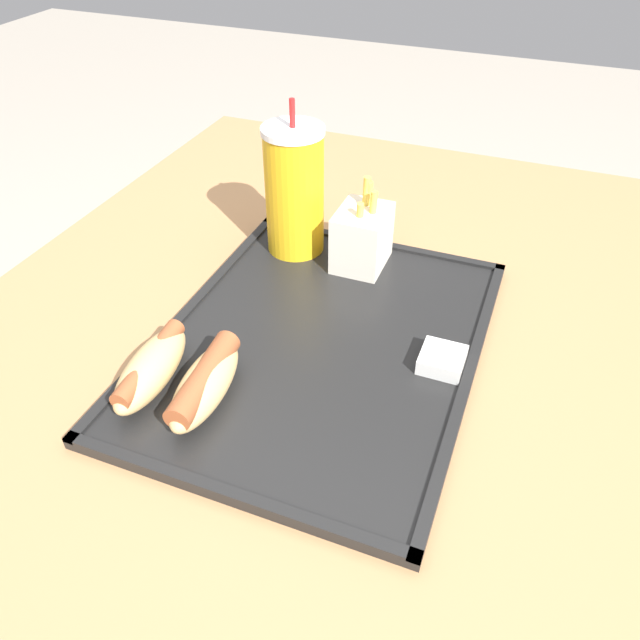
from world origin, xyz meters
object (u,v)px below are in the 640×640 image
soda_cup (294,191)px  sauce_cup_mayo (442,359)px  hot_dog_near (205,383)px  hot_dog_far (151,368)px  fries_carton (362,237)px

soda_cup → sauce_cup_mayo: 0.30m
soda_cup → sauce_cup_mayo: size_ratio=4.37×
hot_dog_near → sauce_cup_mayo: bearing=-57.1°
hot_dog_far → hot_dog_near: bearing=-90.0°
soda_cup → hot_dog_far: bearing=173.7°
sauce_cup_mayo → hot_dog_near: bearing=122.9°
soda_cup → hot_dog_far: size_ratio=1.55×
fries_carton → sauce_cup_mayo: bearing=-137.8°
soda_cup → hot_dog_far: soda_cup is taller
hot_dog_near → sauce_cup_mayo: size_ratio=2.81×
soda_cup → hot_dog_near: 0.31m
hot_dog_near → fries_carton: 0.31m
fries_carton → hot_dog_near: bearing=167.4°
soda_cup → hot_dog_far: 0.31m
hot_dog_near → sauce_cup_mayo: 0.25m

